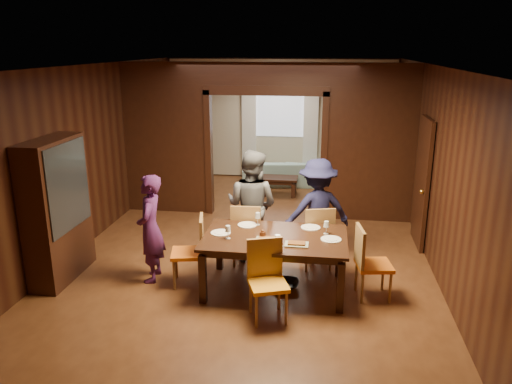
# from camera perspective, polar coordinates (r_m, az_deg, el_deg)

# --- Properties ---
(floor) EXTENTS (9.00, 9.00, 0.00)m
(floor) POSITION_cam_1_polar(r_m,az_deg,el_deg) (8.32, -0.31, -6.14)
(floor) COLOR #522C17
(floor) RESTS_ON ground
(ceiling) EXTENTS (5.50, 9.00, 0.02)m
(ceiling) POSITION_cam_1_polar(r_m,az_deg,el_deg) (7.68, -0.34, 14.25)
(ceiling) COLOR silver
(ceiling) RESTS_ON room_walls
(room_walls) EXTENTS (5.52, 9.01, 2.90)m
(room_walls) POSITION_cam_1_polar(r_m,az_deg,el_deg) (9.69, 1.31, 6.42)
(room_walls) COLOR black
(room_walls) RESTS_ON floor
(person_purple) EXTENTS (0.43, 0.60, 1.52)m
(person_purple) POSITION_cam_1_polar(r_m,az_deg,el_deg) (7.06, -11.98, -4.10)
(person_purple) COLOR #451A4D
(person_purple) RESTS_ON floor
(person_grey) EXTENTS (1.01, 0.89, 1.72)m
(person_grey) POSITION_cam_1_polar(r_m,az_deg,el_deg) (7.54, -0.50, -1.60)
(person_grey) COLOR #53545B
(person_grey) RESTS_ON floor
(person_navy) EXTENTS (1.18, 0.92, 1.60)m
(person_navy) POSITION_cam_1_polar(r_m,az_deg,el_deg) (7.56, 7.00, -2.16)
(person_navy) COLOR #171739
(person_navy) RESTS_ON floor
(sofa) EXTENTS (2.06, 1.01, 0.58)m
(sofa) POSITION_cam_1_polar(r_m,az_deg,el_deg) (11.85, 3.27, 2.24)
(sofa) COLOR #97C5C5
(sofa) RESTS_ON floor
(serving_bowl) EXTENTS (0.37, 0.37, 0.09)m
(serving_bowl) POSITION_cam_1_polar(r_m,az_deg,el_deg) (6.66, 3.55, -4.64)
(serving_bowl) COLOR black
(serving_bowl) RESTS_ON dining_table
(dining_table) EXTENTS (1.90, 1.18, 0.76)m
(dining_table) POSITION_cam_1_polar(r_m,az_deg,el_deg) (6.79, 2.15, -8.08)
(dining_table) COLOR black
(dining_table) RESTS_ON floor
(coffee_table) EXTENTS (0.80, 0.50, 0.40)m
(coffee_table) POSITION_cam_1_polar(r_m,az_deg,el_deg) (11.03, 2.69, 0.69)
(coffee_table) COLOR black
(coffee_table) RESTS_ON floor
(chair_left) EXTENTS (0.52, 0.52, 0.97)m
(chair_left) POSITION_cam_1_polar(r_m,az_deg,el_deg) (6.95, -7.82, -6.69)
(chair_left) COLOR orange
(chair_left) RESTS_ON floor
(chair_right) EXTENTS (0.50, 0.50, 0.97)m
(chair_right) POSITION_cam_1_polar(r_m,az_deg,el_deg) (6.71, 13.35, -7.89)
(chair_right) COLOR #D56114
(chair_right) RESTS_ON floor
(chair_far_l) EXTENTS (0.46, 0.46, 0.97)m
(chair_far_l) POSITION_cam_1_polar(r_m,az_deg,el_deg) (7.51, -1.02, -4.70)
(chair_far_l) COLOR #DF5115
(chair_far_l) RESTS_ON floor
(chair_far_r) EXTENTS (0.54, 0.54, 0.97)m
(chair_far_r) POSITION_cam_1_polar(r_m,az_deg,el_deg) (7.46, 6.87, -5.00)
(chair_far_r) COLOR #C13A12
(chair_far_r) RESTS_ON floor
(chair_near) EXTENTS (0.56, 0.56, 0.97)m
(chair_near) POSITION_cam_1_polar(r_m,az_deg,el_deg) (6.04, 1.41, -10.26)
(chair_near) COLOR orange
(chair_near) RESTS_ON floor
(hutch) EXTENTS (0.40, 1.20, 2.00)m
(hutch) POSITION_cam_1_polar(r_m,az_deg,el_deg) (7.44, -21.80, -1.95)
(hutch) COLOR black
(hutch) RESTS_ON floor
(door_right) EXTENTS (0.06, 0.90, 2.10)m
(door_right) POSITION_cam_1_polar(r_m,az_deg,el_deg) (8.52, 18.46, 1.01)
(door_right) COLOR black
(door_right) RESTS_ON floor
(window_far) EXTENTS (1.20, 0.03, 1.30)m
(window_far) POSITION_cam_1_polar(r_m,az_deg,el_deg) (12.18, 2.76, 9.40)
(window_far) COLOR silver
(window_far) RESTS_ON back_wall
(curtain_left) EXTENTS (0.35, 0.06, 2.40)m
(curtain_left) POSITION_cam_1_polar(r_m,az_deg,el_deg) (12.29, -0.80, 7.37)
(curtain_left) COLOR white
(curtain_left) RESTS_ON back_wall
(curtain_right) EXTENTS (0.35, 0.06, 2.40)m
(curtain_right) POSITION_cam_1_polar(r_m,az_deg,el_deg) (12.16, 6.26, 7.17)
(curtain_right) COLOR white
(curtain_right) RESTS_ON back_wall
(plate_left) EXTENTS (0.27, 0.27, 0.01)m
(plate_left) POSITION_cam_1_polar(r_m,az_deg,el_deg) (6.76, -4.05, -4.66)
(plate_left) COLOR white
(plate_left) RESTS_ON dining_table
(plate_far_l) EXTENTS (0.27, 0.27, 0.01)m
(plate_far_l) POSITION_cam_1_polar(r_m,az_deg,el_deg) (7.03, -1.00, -3.77)
(plate_far_l) COLOR white
(plate_far_l) RESTS_ON dining_table
(plate_far_r) EXTENTS (0.27, 0.27, 0.01)m
(plate_far_r) POSITION_cam_1_polar(r_m,az_deg,el_deg) (6.98, 6.26, -4.05)
(plate_far_r) COLOR silver
(plate_far_r) RESTS_ON dining_table
(plate_right) EXTENTS (0.27, 0.27, 0.01)m
(plate_right) POSITION_cam_1_polar(r_m,az_deg,el_deg) (6.60, 8.57, -5.36)
(plate_right) COLOR silver
(plate_right) RESTS_ON dining_table
(plate_near) EXTENTS (0.27, 0.27, 0.01)m
(plate_near) POSITION_cam_1_polar(r_m,az_deg,el_deg) (6.31, 1.89, -6.22)
(plate_near) COLOR silver
(plate_near) RESTS_ON dining_table
(platter_a) EXTENTS (0.30, 0.20, 0.04)m
(platter_a) POSITION_cam_1_polar(r_m,az_deg,el_deg) (6.51, 1.28, -5.38)
(platter_a) COLOR gray
(platter_a) RESTS_ON dining_table
(platter_b) EXTENTS (0.30, 0.20, 0.04)m
(platter_b) POSITION_cam_1_polar(r_m,az_deg,el_deg) (6.38, 4.66, -5.90)
(platter_b) COLOR gray
(platter_b) RESTS_ON dining_table
(wineglass_left) EXTENTS (0.08, 0.08, 0.18)m
(wineglass_left) POSITION_cam_1_polar(r_m,az_deg,el_deg) (6.54, -3.22, -4.60)
(wineglass_left) COLOR white
(wineglass_left) RESTS_ON dining_table
(wineglass_far) EXTENTS (0.08, 0.08, 0.18)m
(wineglass_far) POSITION_cam_1_polar(r_m,az_deg,el_deg) (7.02, 0.20, -3.08)
(wineglass_far) COLOR silver
(wineglass_far) RESTS_ON dining_table
(wineglass_right) EXTENTS (0.08, 0.08, 0.18)m
(wineglass_right) POSITION_cam_1_polar(r_m,az_deg,el_deg) (6.75, 8.03, -4.05)
(wineglass_right) COLOR white
(wineglass_right) RESTS_ON dining_table
(tumbler) EXTENTS (0.07, 0.07, 0.14)m
(tumbler) POSITION_cam_1_polar(r_m,az_deg,el_deg) (6.33, 2.49, -5.53)
(tumbler) COLOR silver
(tumbler) RESTS_ON dining_table
(condiment_jar) EXTENTS (0.08, 0.08, 0.11)m
(condiment_jar) POSITION_cam_1_polar(r_m,az_deg,el_deg) (6.57, 0.76, -4.82)
(condiment_jar) COLOR #4B2411
(condiment_jar) RESTS_ON dining_table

